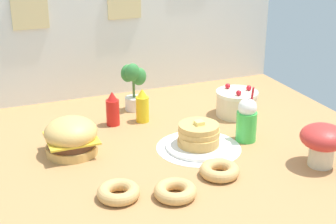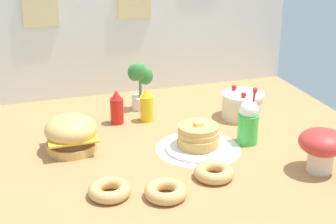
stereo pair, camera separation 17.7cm
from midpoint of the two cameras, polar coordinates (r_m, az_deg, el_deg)
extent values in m
cube|color=#B27F4C|center=(2.48, 3.22, -4.77)|extent=(2.10, 1.89, 0.02)
cube|color=silver|center=(3.17, -2.73, 11.34)|extent=(2.10, 0.03, 1.05)
cube|color=beige|center=(3.05, -12.46, 11.28)|extent=(0.20, 0.01, 0.22)
cube|color=beige|center=(3.15, -2.13, 12.18)|extent=(0.21, 0.01, 0.20)
cylinder|color=white|center=(2.52, 5.39, -4.12)|extent=(0.42, 0.42, 0.00)
cylinder|color=#DBA859|center=(2.52, -8.69, -3.80)|extent=(0.25, 0.25, 0.04)
cylinder|color=#59331E|center=(2.50, -8.74, -3.01)|extent=(0.23, 0.23, 0.03)
cube|color=yellow|center=(2.49, -8.77, -2.57)|extent=(0.24, 0.24, 0.01)
ellipsoid|color=#E5B260|center=(2.48, -8.81, -1.94)|extent=(0.25, 0.25, 0.14)
cylinder|color=white|center=(2.51, 5.40, -3.93)|extent=(0.32, 0.32, 0.01)
cylinder|color=#E0AD5B|center=(2.51, 5.38, -3.47)|extent=(0.21, 0.21, 0.03)
cylinder|color=#E0AD5B|center=(2.49, 5.43, -3.01)|extent=(0.20, 0.20, 0.03)
cylinder|color=#E0AD5B|center=(2.49, 5.46, -2.37)|extent=(0.20, 0.20, 0.03)
cylinder|color=#E0AD5B|center=(2.48, 5.45, -1.80)|extent=(0.20, 0.20, 0.03)
cube|color=#F7E072|center=(2.46, 5.50, -1.34)|extent=(0.04, 0.04, 0.02)
cylinder|color=beige|center=(2.91, 10.03, 0.55)|extent=(0.23, 0.23, 0.12)
cylinder|color=#F4EACC|center=(2.88, 10.12, 1.88)|extent=(0.24, 0.24, 0.02)
sphere|color=red|center=(2.90, 11.44, 2.40)|extent=(0.03, 0.03, 0.03)
sphere|color=red|center=(2.91, 9.12, 2.69)|extent=(0.03, 0.03, 0.03)
sphere|color=red|center=(2.81, 10.25, 1.88)|extent=(0.03, 0.03, 0.03)
cylinder|color=red|center=(2.78, -3.93, 0.09)|extent=(0.07, 0.07, 0.14)
cone|color=red|center=(2.75, -3.98, 1.93)|extent=(0.06, 0.06, 0.05)
cylinder|color=yellow|center=(2.81, -0.59, 0.36)|extent=(0.07, 0.07, 0.14)
cone|color=yellow|center=(2.78, -0.60, 2.19)|extent=(0.06, 0.06, 0.05)
cylinder|color=green|center=(2.59, 10.80, -1.86)|extent=(0.10, 0.10, 0.15)
sphere|color=white|center=(2.55, 10.96, 0.25)|extent=(0.10, 0.10, 0.10)
cylinder|color=red|center=(2.55, 11.42, 0.95)|extent=(0.01, 0.03, 0.15)
torus|color=tan|center=(2.11, -4.15, -8.75)|extent=(0.18, 0.18, 0.05)
torus|color=#F2E5C6|center=(2.11, -4.15, -8.66)|extent=(0.17, 0.17, 0.05)
torus|color=tan|center=(2.10, 2.20, -8.90)|extent=(0.18, 0.18, 0.05)
torus|color=pink|center=(2.10, 2.20, -8.81)|extent=(0.17, 0.17, 0.05)
torus|color=tan|center=(2.26, 7.42, -6.74)|extent=(0.18, 0.18, 0.05)
torus|color=#8CCC8C|center=(2.26, 7.42, -6.65)|extent=(0.17, 0.17, 0.05)
cylinder|color=white|center=(2.99, -1.39, 1.04)|extent=(0.10, 0.10, 0.08)
cylinder|color=#4C7238|center=(2.96, -1.41, 2.94)|extent=(0.02, 0.02, 0.13)
ellipsoid|color=#38843D|center=(2.95, -0.78, 4.03)|extent=(0.09, 0.06, 0.10)
ellipsoid|color=#38843D|center=(2.95, -2.01, 4.43)|extent=(0.09, 0.06, 0.10)
ellipsoid|color=#38843D|center=(2.90, -1.55, 4.51)|extent=(0.09, 0.06, 0.10)
cylinder|color=beige|center=(2.41, 18.66, -5.27)|extent=(0.11, 0.11, 0.10)
ellipsoid|color=red|center=(2.37, 18.93, -3.23)|extent=(0.21, 0.21, 0.12)
camera|label=1|loc=(0.09, -87.96, 0.81)|focal=54.57mm
camera|label=2|loc=(0.09, 92.04, -0.81)|focal=54.57mm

